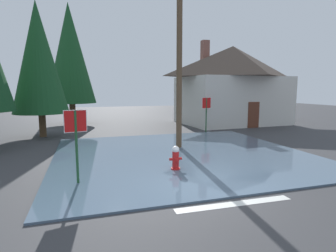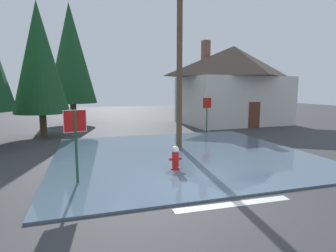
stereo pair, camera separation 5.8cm
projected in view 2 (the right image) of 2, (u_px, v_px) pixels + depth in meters
The scene contains 10 objects.
ground_plane at pixel (207, 190), 8.28m from camera, with size 80.00×80.00×0.10m, color #38383A.
flood_puddle at pixel (182, 154), 12.60m from camera, with size 11.19×10.54×0.06m, color #4C6075.
lane_stop_bar at pixel (234, 204), 7.14m from camera, with size 3.27×0.30×0.01m, color silver.
stop_sign_near at pixel (75, 132), 8.39m from camera, with size 0.68×0.18×2.36m.
fire_hydrant at pixel (175, 159), 9.99m from camera, with size 0.47×0.40×0.93m.
utility_pole at pixel (180, 56), 13.26m from camera, with size 1.60×0.28×8.80m.
stop_sign_far at pixel (207, 107), 18.87m from camera, with size 0.74×0.20×2.41m.
house at pixel (233, 84), 23.57m from camera, with size 9.40×7.10×7.12m.
pine_tree_mid_left at pixel (71, 54), 22.73m from camera, with size 4.01×4.01×10.02m.
pine_tree_short_left at pixel (39, 58), 16.65m from camera, with size 3.31×3.31×8.28m.
Camera 2 is at (-3.42, -7.26, 2.99)m, focal length 29.19 mm.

